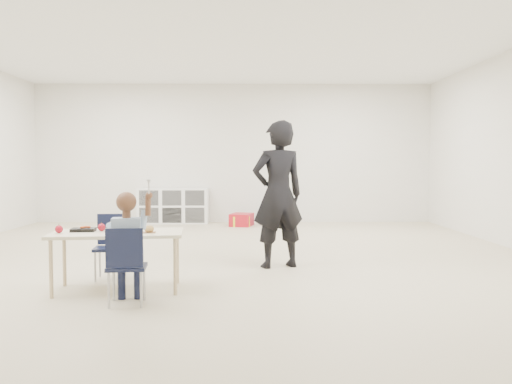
{
  "coord_description": "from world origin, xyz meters",
  "views": [
    {
      "loc": [
        0.33,
        -6.51,
        1.19
      ],
      "look_at": [
        0.4,
        0.01,
        0.85
      ],
      "focal_mm": 38.0,
      "sensor_mm": 36.0,
      "label": 1
    }
  ],
  "objects_px": {
    "chair_near": "(127,265)",
    "adult": "(278,194)",
    "child": "(127,243)",
    "table": "(118,261)",
    "cubby_shelf": "(173,206)"
  },
  "relations": [
    {
      "from": "chair_near",
      "to": "adult",
      "type": "bearing_deg",
      "value": 44.64
    },
    {
      "from": "child",
      "to": "adult",
      "type": "bearing_deg",
      "value": 44.64
    },
    {
      "from": "table",
      "to": "child",
      "type": "height_order",
      "value": "child"
    },
    {
      "from": "table",
      "to": "child",
      "type": "relative_size",
      "value": 1.2
    },
    {
      "from": "table",
      "to": "child",
      "type": "distance_m",
      "value": 0.59
    },
    {
      "from": "chair_near",
      "to": "child",
      "type": "bearing_deg",
      "value": 0.0
    },
    {
      "from": "table",
      "to": "child",
      "type": "bearing_deg",
      "value": -73.97
    },
    {
      "from": "chair_near",
      "to": "child",
      "type": "distance_m",
      "value": 0.19
    },
    {
      "from": "cubby_shelf",
      "to": "adult",
      "type": "xyz_separation_m",
      "value": [
        1.85,
        -4.61,
        0.49
      ]
    },
    {
      "from": "chair_near",
      "to": "child",
      "type": "relative_size",
      "value": 0.63
    },
    {
      "from": "cubby_shelf",
      "to": "chair_near",
      "type": "bearing_deg",
      "value": -85.54
    },
    {
      "from": "table",
      "to": "adult",
      "type": "relative_size",
      "value": 0.75
    },
    {
      "from": "table",
      "to": "chair_near",
      "type": "distance_m",
      "value": 0.55
    },
    {
      "from": "table",
      "to": "adult",
      "type": "height_order",
      "value": "adult"
    },
    {
      "from": "adult",
      "to": "chair_near",
      "type": "bearing_deg",
      "value": 31.3
    }
  ]
}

